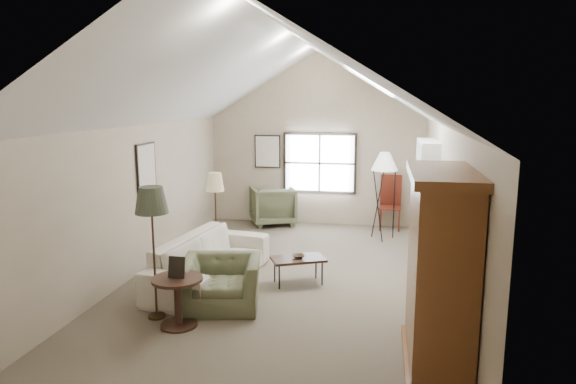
% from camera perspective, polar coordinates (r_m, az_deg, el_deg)
% --- Properties ---
extents(room_shell, '(5.01, 8.01, 4.00)m').
position_cam_1_polar(room_shell, '(8.04, -0.53, 12.25)').
color(room_shell, '#6A5C4B').
rests_on(room_shell, ground).
extents(window, '(1.72, 0.08, 1.42)m').
position_cam_1_polar(window, '(12.03, 3.53, 3.22)').
color(window, black).
rests_on(window, room_shell).
extents(skylight, '(0.80, 1.20, 0.52)m').
position_cam_1_polar(skylight, '(8.80, 9.15, 12.04)').
color(skylight, white).
rests_on(skylight, room_shell).
extents(wall_art, '(1.97, 3.71, 0.88)m').
position_cam_1_polar(wall_art, '(10.48, -8.64, 3.59)').
color(wall_art, black).
rests_on(wall_art, room_shell).
extents(armoire, '(0.60, 1.50, 2.20)m').
position_cam_1_polar(armoire, '(5.83, 16.51, -8.49)').
color(armoire, brown).
rests_on(armoire, ground).
extents(tv_alcove, '(0.32, 1.30, 2.10)m').
position_cam_1_polar(tv_alcove, '(9.70, 15.05, -0.65)').
color(tv_alcove, white).
rests_on(tv_alcove, ground).
extents(media_console, '(0.34, 1.18, 0.60)m').
position_cam_1_polar(media_console, '(9.89, 14.71, -5.49)').
color(media_console, '#382316').
rests_on(media_console, ground).
extents(tv_panel, '(0.05, 0.90, 0.55)m').
position_cam_1_polar(tv_panel, '(9.74, 14.87, -1.97)').
color(tv_panel, black).
rests_on(tv_panel, media_console).
extents(sofa, '(1.39, 2.76, 0.77)m').
position_cam_1_polar(sofa, '(8.40, -8.59, -7.48)').
color(sofa, beige).
rests_on(sofa, ground).
extents(armchair_near, '(1.25, 1.14, 0.71)m').
position_cam_1_polar(armchair_near, '(7.48, -7.41, -9.98)').
color(armchair_near, '#575A3F').
rests_on(armchair_near, ground).
extents(armchair_far, '(1.28, 1.30, 0.91)m').
position_cam_1_polar(armchair_far, '(12.12, -1.72, -1.50)').
color(armchair_far, '#5E6446').
rests_on(armchair_far, ground).
extents(coffee_table, '(0.96, 0.78, 0.43)m').
position_cam_1_polar(coffee_table, '(8.34, 1.14, -8.73)').
color(coffee_table, '#382817').
rests_on(coffee_table, ground).
extents(bowl, '(0.27, 0.27, 0.05)m').
position_cam_1_polar(bowl, '(8.26, 1.14, -7.16)').
color(bowl, '#342115').
rests_on(bowl, coffee_table).
extents(side_table, '(0.75, 0.75, 0.66)m').
position_cam_1_polar(side_table, '(6.98, -12.12, -11.85)').
color(side_table, '#321C14').
rests_on(side_table, ground).
extents(side_chair, '(0.50, 0.50, 1.23)m').
position_cam_1_polar(side_chair, '(11.83, 11.29, -1.18)').
color(side_chair, maroon).
rests_on(side_chair, ground).
extents(tripod_lamp, '(0.62, 0.62, 1.89)m').
position_cam_1_polar(tripod_lamp, '(10.88, 10.57, -0.40)').
color(tripod_lamp, silver).
rests_on(tripod_lamp, ground).
extents(dark_lamp, '(0.50, 0.50, 1.84)m').
position_cam_1_polar(dark_lamp, '(7.11, -14.68, -6.49)').
color(dark_lamp, '#282C1F').
rests_on(dark_lamp, ground).
extents(tan_lamp, '(0.37, 0.37, 1.66)m').
position_cam_1_polar(tan_lamp, '(9.47, -8.03, -2.64)').
color(tan_lamp, tan).
rests_on(tan_lamp, ground).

